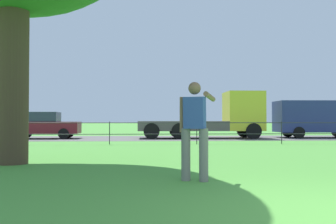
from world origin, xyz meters
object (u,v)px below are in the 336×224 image
object	(u,v)px
person_thrower	(195,127)
car_maroon_right	(44,125)
flatbed_truck_far_right	(219,118)
panel_van_center	(317,117)

from	to	relation	value
person_thrower	car_maroon_right	xyz separation A→B (m)	(-6.74, 15.92, -0.16)
flatbed_truck_far_right	car_maroon_right	bearing A→B (deg)	178.95
person_thrower	car_maroon_right	bearing A→B (deg)	112.93
car_maroon_right	panel_van_center	bearing A→B (deg)	0.59
panel_van_center	car_maroon_right	bearing A→B (deg)	-179.41
person_thrower	car_maroon_right	world-z (taller)	person_thrower
car_maroon_right	flatbed_truck_far_right	distance (m)	10.27
car_maroon_right	person_thrower	bearing A→B (deg)	-67.07
car_maroon_right	flatbed_truck_far_right	world-z (taller)	flatbed_truck_far_right
person_thrower	panel_van_center	size ratio (longest dim) A/B	0.34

